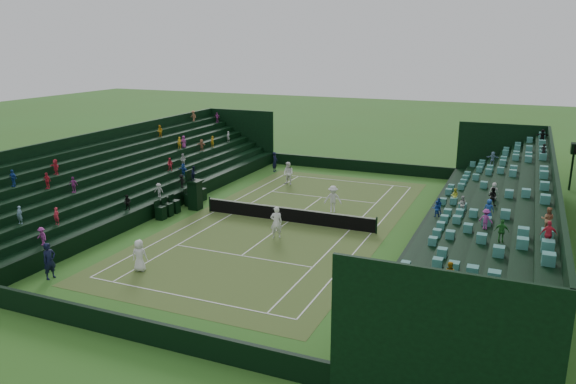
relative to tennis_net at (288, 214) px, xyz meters
name	(u,v)px	position (x,y,z in m)	size (l,w,h in m)	color
ground	(288,222)	(0.00, 0.00, -0.53)	(160.00, 160.00, 0.00)	#356520
court_surface	(288,222)	(0.00, 0.00, -0.52)	(12.97, 26.77, 0.01)	#337226
perimeter_wall_north	(358,166)	(0.00, 15.88, -0.03)	(17.17, 0.20, 1.00)	black
perimeter_wall_south	(127,327)	(0.00, -15.88, -0.03)	(17.17, 0.20, 1.00)	black
perimeter_wall_east	(422,232)	(8.48, 0.00, -0.03)	(0.20, 31.77, 1.00)	black
perimeter_wall_west	(176,200)	(-8.48, 0.00, -0.03)	(0.20, 31.77, 1.00)	black
north_grandstand	(500,224)	(12.66, 0.00, 1.02)	(6.60, 32.00, 4.90)	black
south_grandstand	(127,180)	(-12.66, 0.00, 1.02)	(6.60, 32.00, 4.90)	black
tennis_net	(288,214)	(0.00, 0.00, 0.00)	(11.67, 0.10, 1.06)	black
umpire_chair	(195,191)	(-7.02, 0.12, 0.78)	(0.97, 0.97, 3.05)	black
courtside_chairs	(182,203)	(-7.83, -0.24, -0.05)	(0.58, 5.55, 1.26)	black
player_near_west	(140,256)	(-3.73, -10.23, 0.30)	(0.81, 0.53, 1.66)	white
player_near_east	(276,222)	(0.55, -3.04, 0.44)	(0.71, 0.46, 1.94)	white
player_far_west	(288,173)	(-3.79, 8.92, 0.41)	(0.91, 0.71, 1.87)	white
player_far_east	(333,199)	(1.92, 3.22, 0.39)	(1.19, 0.69, 1.84)	white
line_judge_north	(275,162)	(-6.77, 12.83, 0.35)	(0.64, 0.42, 1.76)	black
line_judge_south	(49,261)	(-7.18, -12.70, 0.39)	(0.67, 0.44, 1.83)	black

